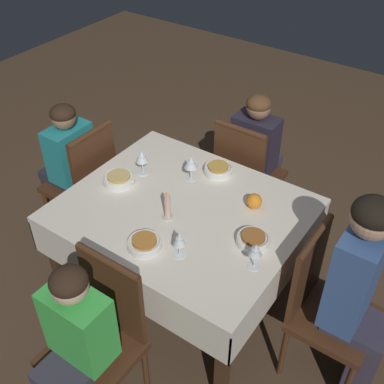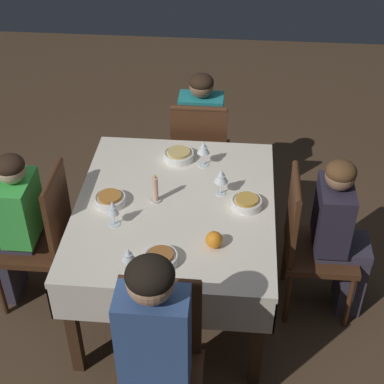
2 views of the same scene
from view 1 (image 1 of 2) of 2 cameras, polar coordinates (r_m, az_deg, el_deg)
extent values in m
plane|color=#4C3826|center=(3.20, -0.97, -11.83)|extent=(8.00, 8.00, 0.00)
cube|color=silver|center=(2.69, -1.13, -2.21)|extent=(1.30, 1.10, 0.04)
cube|color=silver|center=(2.49, -8.55, -11.10)|extent=(1.30, 0.01, 0.21)
cube|color=silver|center=(3.13, 4.73, 1.43)|extent=(1.30, 0.01, 0.21)
cube|color=silver|center=(3.11, -10.82, 0.56)|extent=(0.01, 1.10, 0.21)
cube|color=silver|center=(2.56, 10.92, -9.71)|extent=(0.01, 1.10, 0.21)
cube|color=#3D2616|center=(3.01, -15.64, -8.10)|extent=(0.06, 0.06, 0.69)
cube|color=#3D2616|center=(2.50, 3.68, -19.61)|extent=(0.06, 0.06, 0.69)
cube|color=#3D2616|center=(3.49, -4.22, 1.08)|extent=(0.06, 0.06, 0.69)
cube|color=#3D2616|center=(3.06, 13.24, -6.55)|extent=(0.06, 0.06, 0.69)
cube|color=#472816|center=(2.65, 16.53, -14.33)|extent=(0.40, 0.40, 0.04)
cube|color=#472816|center=(2.49, 13.61, -9.08)|extent=(0.03, 0.37, 0.46)
cylinder|color=#472816|center=(2.32, 14.46, -5.21)|extent=(0.04, 0.36, 0.04)
cylinder|color=#472816|center=(2.92, 20.31, -15.89)|extent=(0.03, 0.03, 0.40)
cylinder|color=#472816|center=(2.75, 10.75, -18.11)|extent=(0.03, 0.03, 0.40)
cylinder|color=#472816|center=(2.95, 13.84, -13.21)|extent=(0.03, 0.03, 0.40)
cube|color=#472816|center=(3.44, 6.87, 1.77)|extent=(0.40, 0.40, 0.04)
cube|color=#472816|center=(3.16, 5.55, 3.78)|extent=(0.37, 0.03, 0.46)
cylinder|color=#472816|center=(3.03, 5.82, 7.38)|extent=(0.36, 0.04, 0.04)
cylinder|color=#472816|center=(3.64, 10.35, -0.58)|extent=(0.03, 0.03, 0.40)
cylinder|color=#472816|center=(3.76, 5.61, 1.34)|extent=(0.03, 0.03, 0.40)
cylinder|color=#472816|center=(3.40, 7.71, -3.65)|extent=(0.03, 0.03, 0.40)
cylinder|color=#472816|center=(3.52, 2.73, -1.49)|extent=(0.03, 0.03, 0.40)
cube|color=#472816|center=(3.43, -13.23, 0.74)|extent=(0.40, 0.40, 0.04)
cube|color=#472816|center=(3.16, -11.53, 3.17)|extent=(0.03, 0.37, 0.46)
cylinder|color=#472816|center=(3.04, -12.08, 6.73)|extent=(0.04, 0.36, 0.04)
cylinder|color=#472816|center=(3.76, -12.73, 0.39)|extent=(0.03, 0.03, 0.40)
cylinder|color=#472816|center=(3.59, -16.64, -2.46)|extent=(0.03, 0.03, 0.40)
cylinder|color=#472816|center=(3.55, -8.76, -1.60)|extent=(0.03, 0.03, 0.40)
cylinder|color=#472816|center=(3.38, -12.71, -4.74)|extent=(0.03, 0.03, 0.40)
cube|color=#472816|center=(2.48, -11.80, -18.35)|extent=(0.40, 0.40, 0.04)
cube|color=#472816|center=(2.35, -9.40, -12.01)|extent=(0.37, 0.03, 0.46)
cylinder|color=#472816|center=(2.18, -10.03, -8.12)|extent=(0.36, 0.04, 0.04)
cylinder|color=#472816|center=(2.80, -11.29, -16.59)|extent=(0.03, 0.03, 0.40)
cylinder|color=#472816|center=(2.65, -5.49, -20.39)|extent=(0.03, 0.03, 0.40)
cube|color=#383342|center=(2.79, 19.72, -18.40)|extent=(0.14, 0.22, 0.44)
cube|color=#383342|center=(2.60, 19.13, -14.64)|extent=(0.31, 0.24, 0.06)
cube|color=#38568E|center=(2.39, 18.72, -9.49)|extent=(0.18, 0.30, 0.54)
sphere|color=tan|center=(2.15, 20.65, -3.00)|extent=(0.19, 0.19, 0.19)
ellipsoid|color=black|center=(2.12, 20.85, -2.33)|extent=(0.19, 0.19, 0.13)
cube|color=#383342|center=(3.70, 8.16, 0.84)|extent=(0.22, 0.14, 0.44)
cube|color=#383342|center=(3.50, 7.86, 3.36)|extent=(0.24, 0.31, 0.06)
cube|color=#282333|center=(3.31, 7.48, 5.81)|extent=(0.30, 0.18, 0.39)
sphere|color=#9E7051|center=(3.17, 7.88, 9.88)|extent=(0.16, 0.16, 0.16)
ellipsoid|color=brown|center=(3.16, 7.93, 10.33)|extent=(0.16, 0.16, 0.11)
cube|color=#282833|center=(3.67, -14.96, -0.62)|extent=(0.14, 0.22, 0.44)
cube|color=#282833|center=(3.47, -14.67, 2.05)|extent=(0.31, 0.24, 0.06)
cube|color=teal|center=(3.29, -14.26, 4.60)|extent=(0.18, 0.30, 0.38)
sphere|color=#9E7051|center=(3.16, -15.01, 8.56)|extent=(0.16, 0.16, 0.16)
ellipsoid|color=black|center=(3.15, -15.09, 9.00)|extent=(0.16, 0.16, 0.11)
cube|color=#383342|center=(2.40, -13.97, -19.46)|extent=(0.24, 0.31, 0.06)
cube|color=green|center=(2.25, -13.25, -15.11)|extent=(0.30, 0.18, 0.38)
sphere|color=beige|center=(2.05, -14.32, -10.73)|extent=(0.16, 0.16, 0.16)
ellipsoid|color=black|center=(2.03, -14.45, -10.21)|extent=(0.16, 0.16, 0.11)
cylinder|color=white|center=(2.48, 7.23, -5.72)|extent=(0.17, 0.17, 0.04)
torus|color=white|center=(2.47, 7.27, -5.36)|extent=(0.17, 0.17, 0.01)
cylinder|color=#995B28|center=(2.46, 7.28, -5.26)|extent=(0.12, 0.12, 0.02)
cylinder|color=white|center=(2.38, 7.33, -8.75)|extent=(0.06, 0.06, 0.00)
cylinder|color=white|center=(2.35, 7.42, -8.05)|extent=(0.01, 0.01, 0.08)
cone|color=white|center=(2.30, 7.57, -6.78)|extent=(0.07, 0.07, 0.07)
cylinder|color=white|center=(2.31, 7.54, -7.01)|extent=(0.04, 0.04, 0.03)
cylinder|color=white|center=(2.93, 3.11, 2.58)|extent=(0.17, 0.17, 0.04)
torus|color=white|center=(2.92, 3.13, 2.93)|extent=(0.17, 0.17, 0.01)
cylinder|color=gold|center=(2.92, 3.13, 3.02)|extent=(0.12, 0.12, 0.02)
cylinder|color=white|center=(2.89, -0.11, 1.57)|extent=(0.06, 0.06, 0.00)
cylinder|color=white|center=(2.86, -0.12, 2.26)|extent=(0.01, 0.01, 0.08)
cone|color=white|center=(2.81, -0.12, 3.59)|extent=(0.08, 0.08, 0.08)
cylinder|color=white|center=(2.82, -0.12, 3.32)|extent=(0.05, 0.05, 0.04)
cylinder|color=white|center=(2.88, -8.63, 1.42)|extent=(0.19, 0.19, 0.04)
torus|color=white|center=(2.87, -8.67, 1.77)|extent=(0.19, 0.19, 0.01)
cylinder|color=tan|center=(2.87, -8.69, 1.87)|extent=(0.14, 0.14, 0.02)
cylinder|color=white|center=(2.95, -5.83, 2.28)|extent=(0.07, 0.07, 0.00)
cylinder|color=white|center=(2.92, -5.89, 2.97)|extent=(0.01, 0.01, 0.08)
cone|color=white|center=(2.88, -5.99, 4.27)|extent=(0.07, 0.07, 0.08)
cylinder|color=white|center=(2.89, -5.97, 4.02)|extent=(0.04, 0.04, 0.04)
cylinder|color=white|center=(2.45, -5.63, -6.21)|extent=(0.18, 0.18, 0.04)
torus|color=white|center=(2.44, -5.66, -5.84)|extent=(0.17, 0.17, 0.01)
cylinder|color=#B2702D|center=(2.44, -5.67, -5.74)|extent=(0.13, 0.13, 0.02)
cylinder|color=white|center=(2.42, -1.46, -7.45)|extent=(0.06, 0.06, 0.00)
cylinder|color=white|center=(2.39, -1.48, -6.83)|extent=(0.01, 0.01, 0.07)
cone|color=white|center=(2.34, -1.51, -5.50)|extent=(0.06, 0.06, 0.08)
cylinder|color=white|center=(2.35, -1.50, -5.80)|extent=(0.04, 0.04, 0.04)
cylinder|color=beige|center=(2.62, -2.86, -2.95)|extent=(0.06, 0.06, 0.01)
cylinder|color=beige|center=(2.57, -2.92, -1.65)|extent=(0.03, 0.03, 0.15)
ellipsoid|color=#F9C64C|center=(2.51, -2.98, -0.17)|extent=(0.01, 0.01, 0.03)
sphere|color=orange|center=(2.68, 7.39, -1.08)|extent=(0.09, 0.09, 0.09)
camera|label=2|loc=(2.36, 77.35, 18.64)|focal=55.00mm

